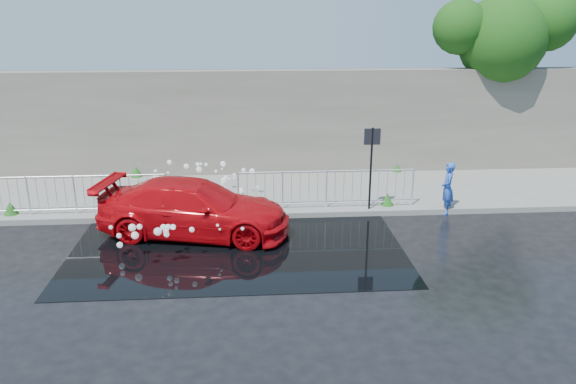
# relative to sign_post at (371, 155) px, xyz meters

# --- Properties ---
(ground) EXTENTS (90.00, 90.00, 0.00)m
(ground) POSITION_rel_sign_post_xyz_m (-4.20, -3.10, -1.72)
(ground) COLOR black
(ground) RESTS_ON ground
(pavement) EXTENTS (30.00, 4.00, 0.15)m
(pavement) POSITION_rel_sign_post_xyz_m (-4.20, 1.90, -1.65)
(pavement) COLOR slate
(pavement) RESTS_ON ground
(curb) EXTENTS (30.00, 0.25, 0.16)m
(curb) POSITION_rel_sign_post_xyz_m (-4.20, -0.10, -1.64)
(curb) COLOR slate
(curb) RESTS_ON ground
(retaining_wall) EXTENTS (30.00, 0.60, 3.50)m
(retaining_wall) POSITION_rel_sign_post_xyz_m (-4.20, 4.10, 0.18)
(retaining_wall) COLOR #5F5C50
(retaining_wall) RESTS_ON pavement
(puddle) EXTENTS (8.00, 5.00, 0.01)m
(puddle) POSITION_rel_sign_post_xyz_m (-3.70, -2.10, -1.72)
(puddle) COLOR black
(puddle) RESTS_ON ground
(sign_post) EXTENTS (0.45, 0.06, 2.50)m
(sign_post) POSITION_rel_sign_post_xyz_m (0.00, 0.00, 0.00)
(sign_post) COLOR black
(sign_post) RESTS_ON ground
(tree) EXTENTS (4.94, 2.97, 6.23)m
(tree) POSITION_rel_sign_post_xyz_m (5.40, 4.31, 3.03)
(tree) COLOR #332114
(tree) RESTS_ON ground
(railing_left) EXTENTS (5.05, 0.05, 1.10)m
(railing_left) POSITION_rel_sign_post_xyz_m (-8.20, 0.25, -0.99)
(railing_left) COLOR silver
(railing_left) RESTS_ON pavement
(railing_right) EXTENTS (5.05, 0.05, 1.10)m
(railing_right) POSITION_rel_sign_post_xyz_m (-1.20, 0.25, -0.99)
(railing_right) COLOR silver
(railing_right) RESTS_ON pavement
(weeds) EXTENTS (12.17, 3.93, 0.36)m
(weeds) POSITION_rel_sign_post_xyz_m (-4.55, 1.33, -1.40)
(weeds) COLOR #204A13
(weeds) RESTS_ON pavement
(water_spray) EXTENTS (3.52, 5.65, 1.03)m
(water_spray) POSITION_rel_sign_post_xyz_m (-4.97, -0.26, -1.03)
(water_spray) COLOR white
(water_spray) RESTS_ON ground
(red_car) EXTENTS (5.19, 2.94, 1.42)m
(red_car) POSITION_rel_sign_post_xyz_m (-4.81, -1.16, -1.01)
(red_car) COLOR #BA070D
(red_car) RESTS_ON ground
(person) EXTENTS (0.48, 0.62, 1.49)m
(person) POSITION_rel_sign_post_xyz_m (2.21, -0.10, -0.98)
(person) COLOR blue
(person) RESTS_ON ground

